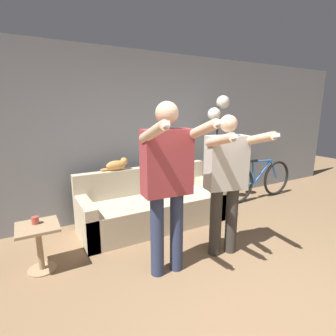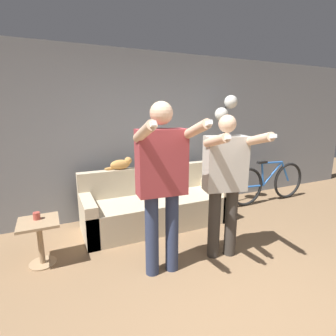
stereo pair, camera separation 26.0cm
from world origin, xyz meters
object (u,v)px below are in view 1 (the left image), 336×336
object	(u,v)px
person_left	(168,177)
floor_lamp	(218,120)
cat	(117,165)
side_table	(39,239)
cup	(35,220)
person_right	(227,176)
couch	(153,207)
bicycle	(259,181)

from	to	relation	value
person_left	floor_lamp	size ratio (longest dim) A/B	0.92
cat	side_table	size ratio (longest dim) A/B	0.79
cup	side_table	bearing A→B (deg)	-78.26
person_right	side_table	distance (m)	2.16
person_right	side_table	world-z (taller)	person_right
person_right	couch	bearing A→B (deg)	121.08
couch	person_right	size ratio (longest dim) A/B	1.30
person_left	floor_lamp	distance (m)	2.26
cat	side_table	xyz separation A→B (m)	(-1.14, -0.74, -0.55)
cat	cup	xyz separation A→B (m)	(-1.15, -0.69, -0.35)
person_right	cat	distance (m)	1.66
person_right	floor_lamp	distance (m)	1.76
person_right	side_table	xyz separation A→B (m)	(-1.95, 0.70, -0.60)
bicycle	floor_lamp	bearing A→B (deg)	169.29
couch	cat	distance (m)	0.83
person_left	floor_lamp	world-z (taller)	floor_lamp
person_left	side_table	world-z (taller)	person_left
couch	side_table	bearing A→B (deg)	-163.98
side_table	person_right	bearing A→B (deg)	-19.89
person_left	side_table	bearing A→B (deg)	153.96
person_left	bicycle	xyz separation A→B (m)	(2.67, 1.18, -0.69)
cup	bicycle	size ratio (longest dim) A/B	0.05
couch	person_right	bearing A→B (deg)	-71.99
cat	floor_lamp	distance (m)	1.89
side_table	person_left	bearing A→B (deg)	-30.82
floor_lamp	person_right	bearing A→B (deg)	-125.90
person_left	bicycle	size ratio (longest dim) A/B	1.04
floor_lamp	cup	distance (m)	3.15
couch	bicycle	bearing A→B (deg)	0.64
couch	cup	world-z (taller)	couch
person_left	cup	xyz separation A→B (m)	(-1.19, 0.76, -0.49)
couch	person_right	xyz separation A→B (m)	(0.38, -1.16, 0.69)
bicycle	couch	bearing A→B (deg)	-179.36
couch	side_table	size ratio (longest dim) A/B	4.13
side_table	cup	size ratio (longest dim) A/B	6.52
couch	cup	distance (m)	1.66
person_right	bicycle	size ratio (longest dim) A/B	0.96
cat	person_right	bearing A→B (deg)	-60.85
cup	person_right	bearing A→B (deg)	-21.20
floor_lamp	cup	size ratio (longest dim) A/B	24.23
floor_lamp	side_table	distance (m)	3.21
side_table	cup	distance (m)	0.20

